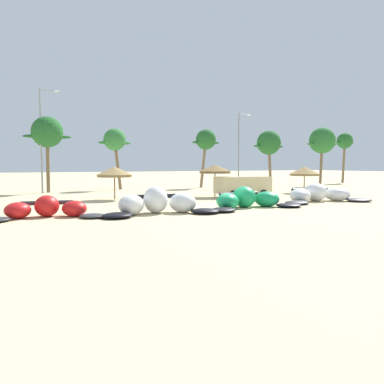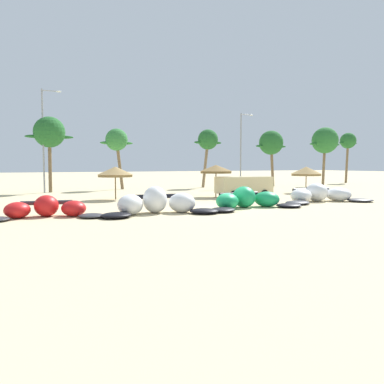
{
  "view_description": "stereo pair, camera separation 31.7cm",
  "coord_description": "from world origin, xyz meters",
  "px_view_note": "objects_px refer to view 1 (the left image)",
  "views": [
    {
      "loc": [
        -12.7,
        -22.58,
        2.95
      ],
      "look_at": [
        -1.22,
        2.0,
        1.0
      ],
      "focal_mm": 35.89,
      "sensor_mm": 36.0,
      "label": 1
    },
    {
      "loc": [
        -12.41,
        -22.72,
        2.95
      ],
      "look_at": [
        -1.22,
        2.0,
        1.0
      ],
      "focal_mm": 35.89,
      "sensor_mm": 36.0,
      "label": 2
    }
  ],
  "objects_px": {
    "beach_umbrella_middle": "(215,169)",
    "palm_center_right": "(269,143)",
    "palm_right_of_gap": "(322,141)",
    "kite_center": "(319,195)",
    "palm_center_left": "(206,141)",
    "lamppost_west_center": "(240,146)",
    "kite_left": "(158,203)",
    "parked_van": "(242,185)",
    "palm_left": "(47,133)",
    "beach_umbrella_near_palms": "(304,171)",
    "beach_umbrella_near_van": "(114,172)",
    "palm_left_of_gap": "(115,141)",
    "lamppost_west": "(42,136)",
    "kite_left_of_center": "(248,200)",
    "kite_far_left": "(47,209)",
    "palm_right": "(345,142)"
  },
  "relations": [
    {
      "from": "kite_left",
      "to": "lamppost_west",
      "type": "distance_m",
      "value": 22.14
    },
    {
      "from": "palm_left_of_gap",
      "to": "lamppost_west_center",
      "type": "height_order",
      "value": "lamppost_west_center"
    },
    {
      "from": "parked_van",
      "to": "palm_center_left",
      "type": "distance_m",
      "value": 15.68
    },
    {
      "from": "lamppost_west",
      "to": "beach_umbrella_near_van",
      "type": "bearing_deg",
      "value": -65.46
    },
    {
      "from": "kite_left",
      "to": "palm_left",
      "type": "bearing_deg",
      "value": 101.75
    },
    {
      "from": "kite_far_left",
      "to": "kite_left",
      "type": "distance_m",
      "value": 6.26
    },
    {
      "from": "kite_left",
      "to": "beach_umbrella_near_van",
      "type": "relative_size",
      "value": 2.45
    },
    {
      "from": "palm_right_of_gap",
      "to": "kite_center",
      "type": "bearing_deg",
      "value": -134.04
    },
    {
      "from": "kite_left",
      "to": "parked_van",
      "type": "relative_size",
      "value": 1.45
    },
    {
      "from": "kite_far_left",
      "to": "beach_umbrella_near_palms",
      "type": "xyz_separation_m",
      "value": [
        25.78,
        8.45,
        1.79
      ]
    },
    {
      "from": "kite_left_of_center",
      "to": "palm_center_left",
      "type": "relative_size",
      "value": 1.02
    },
    {
      "from": "kite_left_of_center",
      "to": "parked_van",
      "type": "xyz_separation_m",
      "value": [
        4.44,
        7.75,
        0.54
      ]
    },
    {
      "from": "kite_far_left",
      "to": "beach_umbrella_middle",
      "type": "relative_size",
      "value": 2.23
    },
    {
      "from": "kite_far_left",
      "to": "lamppost_west_center",
      "type": "height_order",
      "value": "lamppost_west_center"
    },
    {
      "from": "palm_center_right",
      "to": "kite_left_of_center",
      "type": "bearing_deg",
      "value": -129.26
    },
    {
      "from": "palm_center_left",
      "to": "palm_right_of_gap",
      "type": "bearing_deg",
      "value": -11.27
    },
    {
      "from": "lamppost_west",
      "to": "lamppost_west_center",
      "type": "distance_m",
      "value": 24.02
    },
    {
      "from": "beach_umbrella_near_van",
      "to": "palm_center_right",
      "type": "height_order",
      "value": "palm_center_right"
    },
    {
      "from": "parked_van",
      "to": "kite_left_of_center",
      "type": "bearing_deg",
      "value": -119.82
    },
    {
      "from": "parked_van",
      "to": "palm_right_of_gap",
      "type": "xyz_separation_m",
      "value": [
        20.14,
        11.15,
        5.11
      ]
    },
    {
      "from": "kite_left_of_center",
      "to": "palm_left",
      "type": "height_order",
      "value": "palm_left"
    },
    {
      "from": "palm_right",
      "to": "lamppost_west",
      "type": "bearing_deg",
      "value": -175.88
    },
    {
      "from": "beach_umbrella_near_van",
      "to": "lamppost_west",
      "type": "distance_m",
      "value": 12.21
    },
    {
      "from": "beach_umbrella_middle",
      "to": "palm_center_right",
      "type": "xyz_separation_m",
      "value": [
        14.41,
        11.53,
        3.25
      ]
    },
    {
      "from": "palm_right_of_gap",
      "to": "lamppost_west_center",
      "type": "relative_size",
      "value": 0.84
    },
    {
      "from": "kite_center",
      "to": "parked_van",
      "type": "height_order",
      "value": "parked_van"
    },
    {
      "from": "beach_umbrella_middle",
      "to": "beach_umbrella_near_palms",
      "type": "distance_m",
      "value": 10.71
    },
    {
      "from": "palm_center_right",
      "to": "palm_left",
      "type": "bearing_deg",
      "value": 178.82
    },
    {
      "from": "palm_center_left",
      "to": "palm_right_of_gap",
      "type": "relative_size",
      "value": 0.92
    },
    {
      "from": "beach_umbrella_near_palms",
      "to": "palm_left",
      "type": "relative_size",
      "value": 0.39
    },
    {
      "from": "palm_left",
      "to": "palm_right_of_gap",
      "type": "height_order",
      "value": "palm_right_of_gap"
    },
    {
      "from": "kite_left",
      "to": "beach_umbrella_middle",
      "type": "bearing_deg",
      "value": 46.07
    },
    {
      "from": "kite_left",
      "to": "kite_left_of_center",
      "type": "height_order",
      "value": "kite_left"
    },
    {
      "from": "beach_umbrella_middle",
      "to": "parked_van",
      "type": "distance_m",
      "value": 2.83
    },
    {
      "from": "kite_left_of_center",
      "to": "palm_left_of_gap",
      "type": "bearing_deg",
      "value": 98.63
    },
    {
      "from": "kite_center",
      "to": "parked_van",
      "type": "relative_size",
      "value": 1.62
    },
    {
      "from": "beach_umbrella_middle",
      "to": "palm_center_right",
      "type": "bearing_deg",
      "value": 38.66
    },
    {
      "from": "beach_umbrella_near_palms",
      "to": "palm_center_left",
      "type": "distance_m",
      "value": 14.35
    },
    {
      "from": "kite_left",
      "to": "kite_center",
      "type": "xyz_separation_m",
      "value": [
        14.21,
        1.66,
        -0.07
      ]
    },
    {
      "from": "palm_center_left",
      "to": "lamppost_west_center",
      "type": "distance_m",
      "value": 4.55
    },
    {
      "from": "palm_left",
      "to": "beach_umbrella_near_palms",
      "type": "bearing_deg",
      "value": -26.14
    },
    {
      "from": "beach_umbrella_middle",
      "to": "palm_left_of_gap",
      "type": "xyz_separation_m",
      "value": [
        -5.79,
        14.01,
        3.2
      ]
    },
    {
      "from": "kite_left",
      "to": "palm_center_left",
      "type": "xyz_separation_m",
      "value": [
        14.74,
        22.5,
        5.37
      ]
    },
    {
      "from": "beach_umbrella_near_palms",
      "to": "beach_umbrella_near_van",
      "type": "bearing_deg",
      "value": 177.78
    },
    {
      "from": "beach_umbrella_near_palms",
      "to": "palm_center_right",
      "type": "bearing_deg",
      "value": 71.77
    },
    {
      "from": "palm_left",
      "to": "palm_center_right",
      "type": "height_order",
      "value": "palm_left"
    },
    {
      "from": "palm_center_left",
      "to": "beach_umbrella_near_van",
      "type": "bearing_deg",
      "value": -140.56
    },
    {
      "from": "kite_left_of_center",
      "to": "beach_umbrella_near_palms",
      "type": "distance_m",
      "value": 16.03
    },
    {
      "from": "beach_umbrella_middle",
      "to": "palm_left",
      "type": "xyz_separation_m",
      "value": [
        -13.36,
        12.1,
        3.73
      ]
    },
    {
      "from": "parked_van",
      "to": "beach_umbrella_near_van",
      "type": "bearing_deg",
      "value": 168.69
    }
  ]
}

